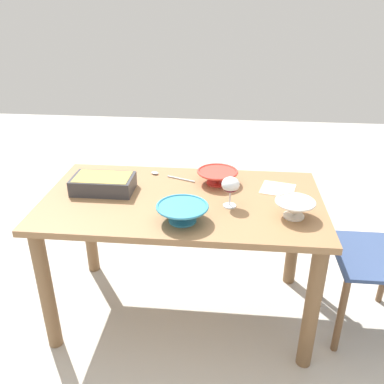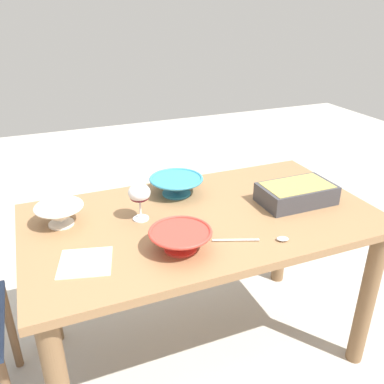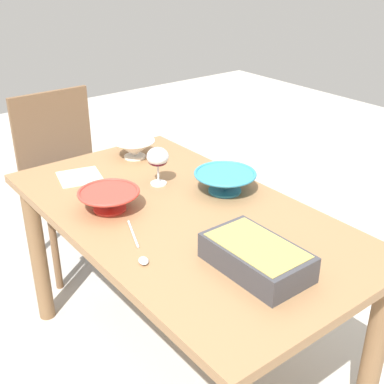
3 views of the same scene
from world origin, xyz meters
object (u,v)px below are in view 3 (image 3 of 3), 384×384
mixing_bowl (225,181)px  serving_spoon (139,250)px  chair (65,172)px  small_bowl (109,199)px  casserole_dish (256,256)px  napkin (80,177)px  wine_glass (158,159)px  dining_table (182,240)px  serving_bowl (134,147)px

mixing_bowl → serving_spoon: mixing_bowl is taller
chair → serving_spoon: size_ratio=3.46×
chair → small_bowl: 0.96m
casserole_dish → serving_spoon: 0.37m
chair → napkin: bearing=-16.9°
casserole_dish → serving_spoon: bearing=-142.4°
small_bowl → chair: bearing=166.5°
casserole_dish → small_bowl: 0.61m
serving_spoon → chair: bearing=166.8°
chair → wine_glass: chair is taller
mixing_bowl → small_bowl: size_ratio=1.08×
small_bowl → casserole_dish: bearing=14.6°
chair → casserole_dish: chair is taller
chair → napkin: chair is taller
casserole_dish → mixing_bowl: size_ratio=1.32×
dining_table → wine_glass: wine_glass is taller
small_bowl → serving_bowl: (-0.37, 0.34, 0.00)m
small_bowl → serving_spoon: size_ratio=0.84×
serving_spoon → napkin: 0.64m
mixing_bowl → serving_spoon: size_ratio=0.90×
dining_table → wine_glass: (-0.24, 0.07, 0.23)m
wine_glass → serving_spoon: bearing=-41.2°
chair → serving_bowl: chair is taller
serving_bowl → napkin: 0.30m
casserole_dish → serving_bowl: 0.98m
dining_table → mixing_bowl: mixing_bowl is taller
napkin → serving_bowl: bearing=98.9°
dining_table → serving_spoon: size_ratio=5.33×
casserole_dish → small_bowl: bearing=-165.4°
serving_bowl → serving_spoon: size_ratio=0.70×
serving_bowl → napkin: bearing=-81.1°
chair → small_bowl: bearing=-13.5°
wine_glass → serving_bowl: 0.32m
wine_glass → serving_bowl: size_ratio=0.83×
chair → serving_bowl: 0.61m
mixing_bowl → napkin: mixing_bowl is taller
wine_glass → mixing_bowl: bearing=37.8°
dining_table → serving_bowl: (-0.54, 0.14, 0.17)m
mixing_bowl → small_bowl: (-0.14, -0.43, -0.00)m
dining_table → napkin: napkin is taller
casserole_dish → serving_spoon: casserole_dish is taller
wine_glass → casserole_dish: size_ratio=0.49×
mixing_bowl → serving_spoon: 0.52m
chair → serving_spoon: bearing=-13.2°
small_bowl → napkin: small_bowl is taller
casserole_dish → chair: bearing=177.6°
small_bowl → napkin: 0.33m
napkin → mixing_bowl: bearing=39.5°
dining_table → wine_glass: 0.34m
mixing_bowl → dining_table: bearing=-83.1°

